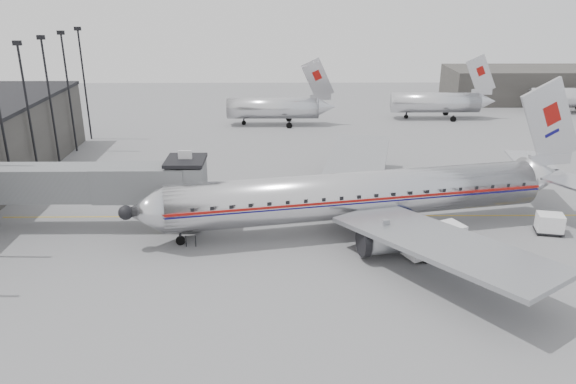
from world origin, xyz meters
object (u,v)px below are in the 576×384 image
baggage_cart_white (550,223)px  ramp_worker (162,222)px  service_van (435,240)px  airliner (365,194)px  baggage_cart_navy (402,224)px

baggage_cart_white → ramp_worker: bearing=-169.7°
service_van → baggage_cart_white: bearing=-5.1°
airliner → ramp_worker: bearing=169.2°
airliner → service_van: bearing=-57.3°
service_van → baggage_cart_white: 11.91m
airliner → baggage_cart_navy: bearing=-31.3°
baggage_cart_navy → ramp_worker: (-21.26, 1.00, -0.14)m
service_van → baggage_cart_white: service_van is taller
baggage_cart_navy → ramp_worker: bearing=-170.9°
baggage_cart_navy → ramp_worker: size_ratio=1.60×
airliner → ramp_worker: size_ratio=26.47×
airliner → baggage_cart_navy: (3.20, -1.16, -2.38)m
airliner → ramp_worker: 18.24m
baggage_cart_white → ramp_worker: size_ratio=1.68×
service_van → baggage_cart_navy: size_ratio=2.19×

